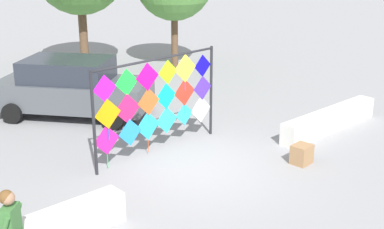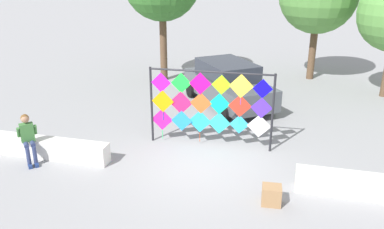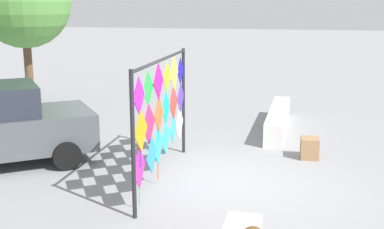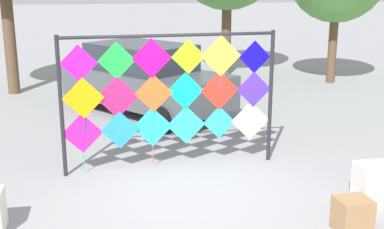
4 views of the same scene
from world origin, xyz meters
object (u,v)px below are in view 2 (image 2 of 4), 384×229
kite_display_rack (210,102)px  seated_vendor (28,136)px  parked_car (228,84)px  cardboard_box_large (271,195)px

kite_display_rack → seated_vendor: (-4.63, -2.32, -0.60)m
kite_display_rack → seated_vendor: 5.21m
seated_vendor → parked_car: parked_car is taller
kite_display_rack → seated_vendor: bearing=-153.3°
parked_car → kite_display_rack: bearing=-88.9°
seated_vendor → cardboard_box_large: size_ratio=3.08×
cardboard_box_large → parked_car: bearing=107.7°
kite_display_rack → seated_vendor: kite_display_rack is taller
seated_vendor → cardboard_box_large: (6.69, -0.44, -0.60)m
kite_display_rack → parked_car: bearing=91.1°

